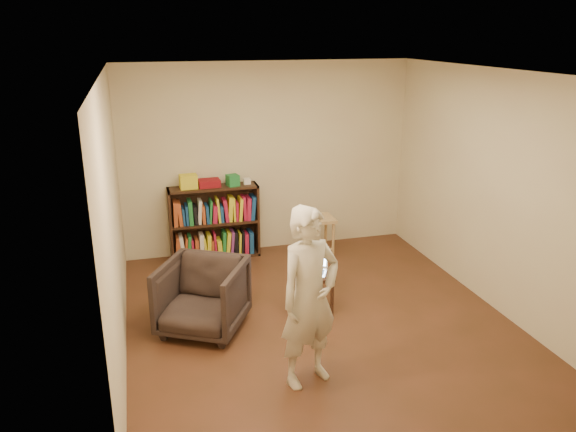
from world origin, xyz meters
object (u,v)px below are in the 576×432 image
object	(u,v)px
armchair	(202,297)
side_table	(311,279)
bookshelf	(214,226)
laptop	(311,266)
person	(309,298)
stool	(319,225)

from	to	relation	value
armchair	side_table	xyz separation A→B (m)	(1.21, 0.14, -0.01)
bookshelf	side_table	xyz separation A→B (m)	(0.80, -1.82, -0.08)
armchair	laptop	xyz separation A→B (m)	(1.24, 0.21, 0.12)
laptop	person	bearing A→B (deg)	-81.82
laptop	bookshelf	bearing A→B (deg)	141.76
laptop	person	xyz separation A→B (m)	(-0.45, -1.34, 0.32)
side_table	person	distance (m)	1.41
stool	armchair	size ratio (longest dim) A/B	0.69
armchair	person	xyz separation A→B (m)	(0.79, -1.13, 0.44)
armchair	laptop	distance (m)	1.26
armchair	stool	bearing A→B (deg)	70.50
armchair	side_table	world-z (taller)	armchair
armchair	person	size ratio (longest dim) A/B	0.51
bookshelf	laptop	xyz separation A→B (m)	(0.82, -1.76, 0.05)
person	side_table	bearing A→B (deg)	51.17
laptop	armchair	bearing A→B (deg)	-143.91
bookshelf	laptop	distance (m)	1.94
bookshelf	person	xyz separation A→B (m)	(0.38, -3.10, 0.37)
side_table	laptop	size ratio (longest dim) A/B	0.93
laptop	person	world-z (taller)	person
laptop	person	distance (m)	1.45
side_table	laptop	bearing A→B (deg)	72.55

